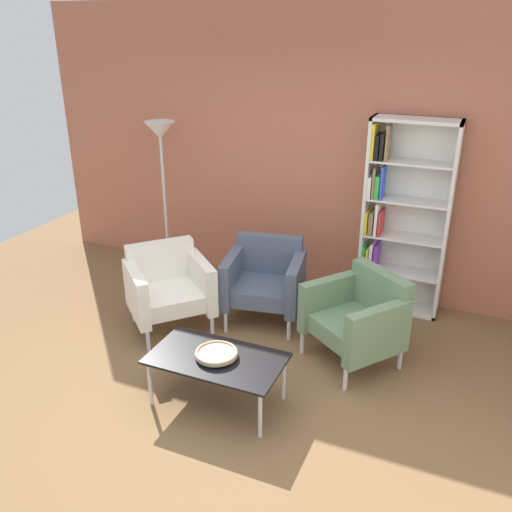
{
  "coord_description": "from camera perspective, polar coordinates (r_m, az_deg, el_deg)",
  "views": [
    {
      "loc": [
        1.59,
        -2.88,
        2.69
      ],
      "look_at": [
        -0.01,
        0.84,
        0.95
      ],
      "focal_mm": 38.42,
      "sensor_mm": 36.0,
      "label": 1
    }
  ],
  "objects": [
    {
      "name": "coffee_table_low",
      "position": [
        4.16,
        -4.12,
        -10.83
      ],
      "size": [
        1.0,
        0.56,
        0.4
      ],
      "color": "black",
      "rests_on": "ground_plane"
    },
    {
      "name": "decorative_bowl",
      "position": [
        4.12,
        -4.15,
        -10.07
      ],
      "size": [
        0.32,
        0.32,
        0.05
      ],
      "color": "tan",
      "rests_on": "coffee_table_low"
    },
    {
      "name": "brick_back_panel",
      "position": [
        5.71,
        6.71,
        10.54
      ],
      "size": [
        6.4,
        0.12,
        2.9
      ],
      "primitive_type": "cube",
      "color": "#B2664C",
      "rests_on": "ground_plane"
    },
    {
      "name": "floor_lamp_torchiere",
      "position": [
        5.96,
        -9.84,
        10.89
      ],
      "size": [
        0.32,
        0.32,
        1.74
      ],
      "color": "silver",
      "rests_on": "ground_plane"
    },
    {
      "name": "armchair_corner_red",
      "position": [
        5.18,
        -9.15,
        -3.14
      ],
      "size": [
        0.95,
        0.95,
        0.78
      ],
      "rotation": [
        0.0,
        0.0,
        0.83
      ],
      "color": "white",
      "rests_on": "ground_plane"
    },
    {
      "name": "bookshelf_tall",
      "position": [
        5.47,
        14.57,
        3.87
      ],
      "size": [
        0.8,
        0.3,
        1.9
      ],
      "color": "silver",
      "rests_on": "ground_plane"
    },
    {
      "name": "armchair_spare_guest",
      "position": [
        4.7,
        10.64,
        -6.2
      ],
      "size": [
        0.95,
        0.94,
        0.78
      ],
      "rotation": [
        0.0,
        0.0,
        -0.64
      ],
      "color": "slate",
      "rests_on": "ground_plane"
    },
    {
      "name": "ground_plane",
      "position": [
        4.26,
        -4.49,
        -16.09
      ],
      "size": [
        8.32,
        8.32,
        0.0
      ],
      "primitive_type": "plane",
      "color": "brown"
    },
    {
      "name": "armchair_near_window",
      "position": [
        5.26,
        0.96,
        -2.41
      ],
      "size": [
        0.82,
        0.77,
        0.78
      ],
      "rotation": [
        0.0,
        0.0,
        0.18
      ],
      "color": "#4C566B",
      "rests_on": "ground_plane"
    }
  ]
}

